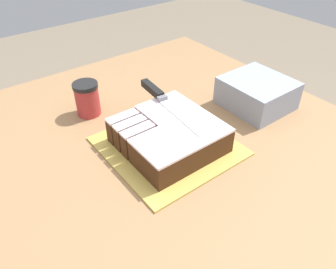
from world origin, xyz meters
TOP-DOWN VIEW (x-y plane):
  - countertop at (0.00, 0.00)m, footprint 1.40×1.10m
  - cake_board at (-0.07, -0.03)m, footprint 0.34×0.34m
  - cake at (-0.07, -0.03)m, footprint 0.26×0.25m
  - knife at (-0.20, 0.03)m, footprint 0.31×0.05m
  - coffee_cup at (-0.36, -0.13)m, footprint 0.08×0.08m
  - storage_box at (-0.07, 0.33)m, footprint 0.20×0.19m

SIDE VIEW (x-z plane):
  - countertop at x=0.00m, z-range 0.00..0.95m
  - cake_board at x=-0.07m, z-range 0.95..0.96m
  - cake at x=-0.07m, z-range 0.96..1.03m
  - storage_box at x=-0.07m, z-range 0.95..1.05m
  - coffee_cup at x=-0.36m, z-range 0.95..1.06m
  - knife at x=-0.20m, z-range 1.03..1.05m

